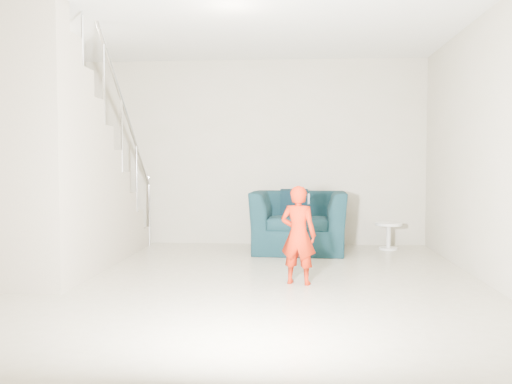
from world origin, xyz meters
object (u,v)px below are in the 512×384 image
side_table (388,231)px  staircase (56,186)px  armchair (299,221)px  toddler (298,235)px

side_table → staircase: staircase is taller
side_table → armchair: bearing=-168.9°
armchair → toddler: (-0.02, -2.01, 0.08)m
armchair → toddler: size_ratio=1.29×
toddler → staircase: 2.72m
staircase → armchair: bearing=30.2°
armchair → side_table: bearing=13.6°
armchair → toddler: 2.01m
armchair → side_table: size_ratio=3.37×
toddler → side_table: (1.26, 2.25, -0.24)m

